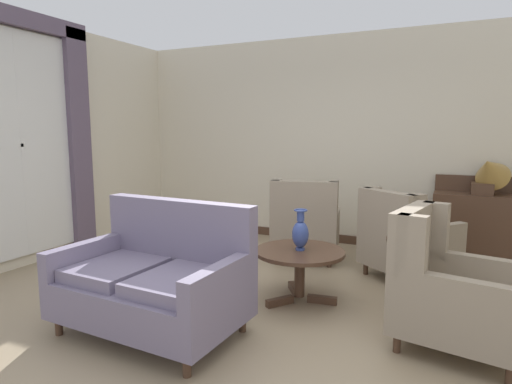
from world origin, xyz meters
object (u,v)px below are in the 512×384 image
Objects in this scene: porcelain_vase at (300,233)px; gramophone at (489,172)px; armchair_foreground_right at (449,291)px; armchair_near_sideboard at (306,226)px; coffee_table at (300,260)px; armchair_far_left at (404,241)px; sideboard at (479,224)px; side_table at (411,267)px; settee at (155,281)px.

porcelain_vase is 2.60m from gramophone.
armchair_foreground_right reaches higher than armchair_near_sideboard.
armchair_foreground_right is at bearing -16.51° from coffee_table.
sideboard reaches higher than armchair_far_left.
armchair_far_left is 1.13× the size of armchair_near_sideboard.
armchair_far_left is (-0.47, 1.49, -0.02)m from armchair_foreground_right.
porcelain_vase is at bearing -127.64° from sideboard.
porcelain_vase is (0.00, -0.00, 0.26)m from coffee_table.
porcelain_vase is 0.60× the size of side_table.
armchair_near_sideboard is 2.11m from sideboard.
armchair_far_left is 1.08× the size of sideboard.
settee is at bearing -127.98° from sideboard.
coffee_table is at bearing -129.92° from gramophone.
settee is 3.98m from sideboard.
porcelain_vase is 0.38× the size of armchair_near_sideboard.
armchair_foreground_right is 2.48m from gramophone.
armchair_near_sideboard is (-0.37, 1.29, 0.03)m from coffee_table.
gramophone is at bearing 50.16° from porcelain_vase.
armchair_foreground_right reaches higher than settee.
settee is 2.27m from side_table.
coffee_table is at bearing 84.32° from armchair_foreground_right.
coffee_table is 0.79× the size of sideboard.
side_table is (0.15, -0.84, -0.03)m from armchair_far_left.
settee is at bearing -128.63° from porcelain_vase.
settee is at bearing -128.48° from coffee_table.
armchair_far_left is at bearing -128.59° from sideboard.
armchair_foreground_right is at bearing -63.41° from side_table.
armchair_foreground_right is 1.01× the size of armchair_near_sideboard.
porcelain_vase is 1.40m from armchair_far_left.
armchair_near_sideboard is at bearing 81.67° from settee.
porcelain_vase is at bearing 84.34° from armchair_foreground_right.
armchair_far_left is 1.39m from gramophone.
armchair_foreground_right is 0.72m from side_table.
armchair_foreground_right is at bearing 145.32° from armchair_far_left.
sideboard reaches higher than armchair_foreground_right.
coffee_table is 2.67m from gramophone.
porcelain_vase is at bearing 90.82° from armchair_far_left.
sideboard is at bearing 55.14° from settee.
settee reaches higher than armchair_far_left.
gramophone is at bearing 68.77° from side_table.
settee is 1.31× the size of armchair_far_left.
coffee_table is at bearing 158.17° from porcelain_vase.
porcelain_vase is 0.34× the size of armchair_far_left.
armchair_near_sideboard is at bearing 106.25° from porcelain_vase.
side_table is at bearing -111.23° from gramophone.
sideboard is (0.77, 0.96, 0.07)m from armchair_far_left.
side_table is at bearing 14.77° from porcelain_vase.
coffee_table is 1.37m from settee.
armchair_foreground_right is at bearing -16.49° from porcelain_vase.
gramophone reaches higher than porcelain_vase.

